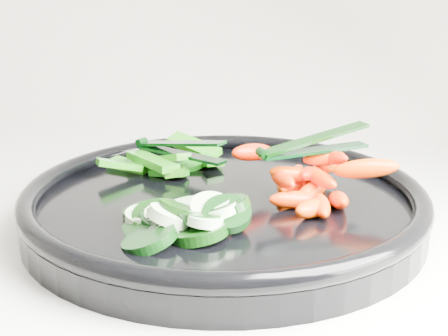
# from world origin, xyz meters

# --- Properties ---
(veggie_tray) EXTENTS (0.47, 0.47, 0.04)m
(veggie_tray) POSITION_xyz_m (0.02, 1.67, 0.95)
(veggie_tray) COLOR black
(veggie_tray) RESTS_ON counter
(cucumber_pile) EXTENTS (0.13, 0.13, 0.04)m
(cucumber_pile) POSITION_xyz_m (-0.00, 1.59, 0.96)
(cucumber_pile) COLOR black
(cucumber_pile) RESTS_ON veggie_tray
(carrot_pile) EXTENTS (0.16, 0.16, 0.06)m
(carrot_pile) POSITION_xyz_m (0.10, 1.69, 0.97)
(carrot_pile) COLOR #FD3B00
(carrot_pile) RESTS_ON veggie_tray
(pepper_pile) EXTENTS (0.13, 0.13, 0.04)m
(pepper_pile) POSITION_xyz_m (-0.06, 1.74, 0.96)
(pepper_pile) COLOR #156709
(pepper_pile) RESTS_ON veggie_tray
(tong_carrot) EXTENTS (0.10, 0.08, 0.02)m
(tong_carrot) POSITION_xyz_m (0.09, 1.70, 1.00)
(tong_carrot) COLOR black
(tong_carrot) RESTS_ON carrot_pile
(tong_pepper) EXTENTS (0.11, 0.06, 0.02)m
(tong_pepper) POSITION_xyz_m (-0.05, 1.74, 0.98)
(tong_pepper) COLOR black
(tong_pepper) RESTS_ON pepper_pile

